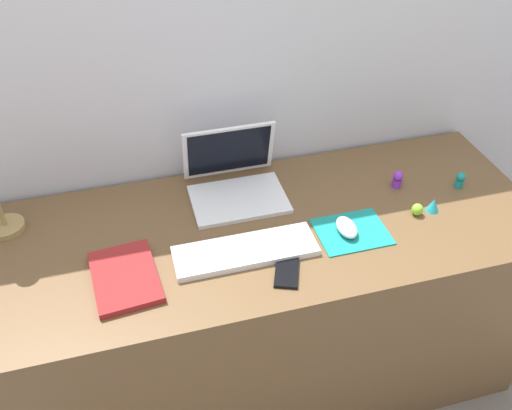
# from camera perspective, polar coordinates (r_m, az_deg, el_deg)

# --- Properties ---
(ground_plane) EXTENTS (6.00, 6.00, 0.00)m
(ground_plane) POSITION_cam_1_polar(r_m,az_deg,el_deg) (2.21, 0.33, -16.85)
(ground_plane) COLOR slate
(back_wall) EXTENTS (2.96, 0.05, 1.61)m
(back_wall) POSITION_cam_1_polar(r_m,az_deg,el_deg) (1.90, -2.60, 6.30)
(back_wall) COLOR silver
(back_wall) RESTS_ON ground_plane
(desk) EXTENTS (1.76, 0.66, 0.74)m
(desk) POSITION_cam_1_polar(r_m,az_deg,el_deg) (1.92, 0.37, -10.66)
(desk) COLOR brown
(desk) RESTS_ON ground_plane
(laptop) EXTENTS (0.30, 0.26, 0.21)m
(laptop) POSITION_cam_1_polar(r_m,az_deg,el_deg) (1.76, -2.29, 2.90)
(laptop) COLOR white
(laptop) RESTS_ON desk
(keyboard) EXTENTS (0.41, 0.13, 0.02)m
(keyboard) POSITION_cam_1_polar(r_m,az_deg,el_deg) (1.56, -1.12, -4.82)
(keyboard) COLOR white
(keyboard) RESTS_ON desk
(mousepad) EXTENTS (0.21, 0.17, 0.00)m
(mousepad) POSITION_cam_1_polar(r_m,az_deg,el_deg) (1.66, 9.97, -2.75)
(mousepad) COLOR teal
(mousepad) RESTS_ON desk
(mouse) EXTENTS (0.06, 0.10, 0.03)m
(mouse) POSITION_cam_1_polar(r_m,az_deg,el_deg) (1.64, 9.45, -2.32)
(mouse) COLOR white
(mouse) RESTS_ON mousepad
(cell_phone) EXTENTS (0.11, 0.14, 0.01)m
(cell_phone) POSITION_cam_1_polar(r_m,az_deg,el_deg) (1.52, 3.24, -6.84)
(cell_phone) COLOR black
(cell_phone) RESTS_ON desk
(notebook_pad) EXTENTS (0.19, 0.25, 0.02)m
(notebook_pad) POSITION_cam_1_polar(r_m,az_deg,el_deg) (1.53, -13.52, -7.32)
(notebook_pad) COLOR maroon
(notebook_pad) RESTS_ON desk
(toy_figurine_teal) EXTENTS (0.03, 0.03, 0.06)m
(toy_figurine_teal) POSITION_cam_1_polar(r_m,az_deg,el_deg) (1.91, 20.53, 2.50)
(toy_figurine_teal) COLOR teal
(toy_figurine_teal) RESTS_ON desk
(toy_figurine_lime) EXTENTS (0.04, 0.04, 0.04)m
(toy_figurine_lime) POSITION_cam_1_polar(r_m,az_deg,el_deg) (1.76, 16.49, -0.46)
(toy_figurine_lime) COLOR #8CDB33
(toy_figurine_lime) RESTS_ON desk
(toy_figurine_cyan) EXTENTS (0.04, 0.04, 0.04)m
(toy_figurine_cyan) POSITION_cam_1_polar(r_m,az_deg,el_deg) (1.78, 18.03, 0.00)
(toy_figurine_cyan) COLOR #28B7CC
(toy_figurine_cyan) RESTS_ON desk
(toy_figurine_purple) EXTENTS (0.03, 0.03, 0.06)m
(toy_figurine_purple) POSITION_cam_1_polar(r_m,az_deg,el_deg) (1.85, 14.56, 2.64)
(toy_figurine_purple) COLOR purple
(toy_figurine_purple) RESTS_ON desk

